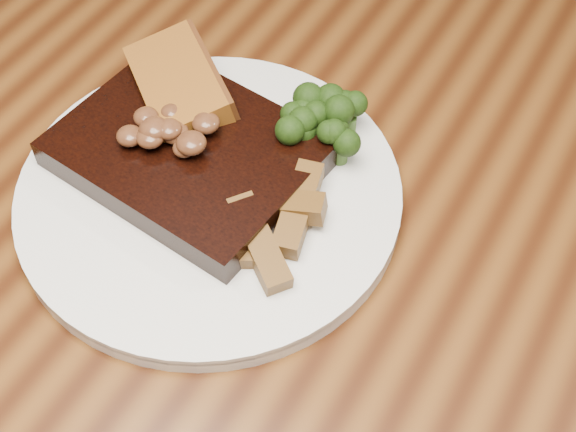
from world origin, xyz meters
name	(u,v)px	position (x,y,z in m)	size (l,w,h in m)	color
dining_table	(316,300)	(0.00, 0.00, 0.66)	(1.60, 0.90, 0.75)	#532E10
plate	(210,195)	(-0.09, -0.01, 0.76)	(0.29, 0.29, 0.01)	silver
steak	(189,153)	(-0.11, 0.00, 0.78)	(0.19, 0.14, 0.03)	black
steak_bone	(140,215)	(-0.11, -0.06, 0.77)	(0.15, 0.01, 0.02)	beige
mushroom_pile	(166,130)	(-0.13, -0.01, 0.80)	(0.06, 0.06, 0.03)	#55301A
garlic_bread	(180,102)	(-0.15, 0.05, 0.77)	(0.10, 0.06, 0.02)	brown
potato_wedges	(279,234)	(-0.02, -0.03, 0.77)	(0.10, 0.10, 0.02)	brown
broccoli_cluster	(310,124)	(-0.05, 0.07, 0.78)	(0.07, 0.07, 0.04)	#1A320B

